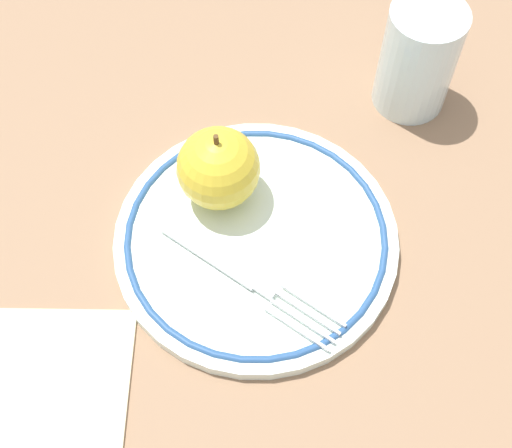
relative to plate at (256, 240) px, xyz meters
name	(u,v)px	position (x,y,z in m)	size (l,w,h in m)	color
ground_plane	(264,245)	(0.00, 0.01, -0.01)	(2.00, 2.00, 0.00)	#916E51
plate	(256,240)	(0.00, 0.00, 0.00)	(0.24, 0.24, 0.02)	white
apple_red_whole	(218,168)	(-0.04, -0.04, 0.04)	(0.07, 0.07, 0.08)	gold
fork	(242,276)	(0.04, -0.01, 0.01)	(0.10, 0.16, 0.00)	silver
drinking_glass	(418,58)	(-0.18, 0.13, 0.05)	(0.07, 0.07, 0.11)	silver
napkin_folded	(49,383)	(0.14, -0.14, -0.01)	(0.12, 0.12, 0.01)	beige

